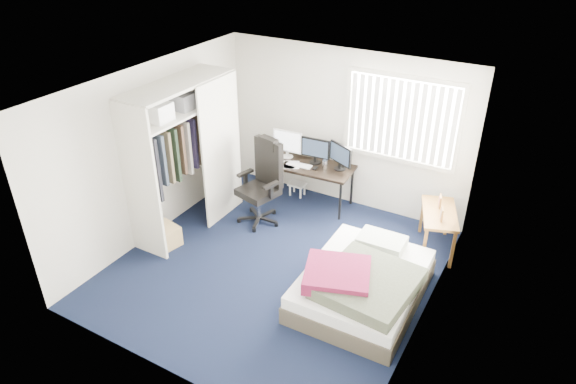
% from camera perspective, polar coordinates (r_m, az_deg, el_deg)
% --- Properties ---
extents(ground, '(4.20, 4.20, 0.00)m').
position_cam_1_polar(ground, '(7.05, -1.31, -8.23)').
color(ground, black).
rests_on(ground, ground).
extents(room_shell, '(4.20, 4.20, 4.20)m').
position_cam_1_polar(room_shell, '(6.24, -1.47, 2.78)').
color(room_shell, silver).
rests_on(room_shell, ground).
extents(window_assembly, '(1.72, 0.09, 1.32)m').
position_cam_1_polar(window_assembly, '(7.60, 12.52, 7.86)').
color(window_assembly, white).
rests_on(window_assembly, ground).
extents(closet, '(0.64, 1.84, 2.22)m').
position_cam_1_polar(closet, '(7.41, -11.58, 5.33)').
color(closet, beige).
rests_on(closet, ground).
extents(desk, '(1.43, 0.74, 1.15)m').
position_cam_1_polar(desk, '(8.14, 2.52, 3.33)').
color(desk, black).
rests_on(desk, ground).
extents(office_chair, '(0.76, 0.76, 1.32)m').
position_cam_1_polar(office_chair, '(7.79, -2.87, 0.20)').
color(office_chair, black).
rests_on(office_chair, ground).
extents(footstool, '(0.27, 0.22, 0.22)m').
position_cam_1_polar(footstool, '(8.59, 1.04, 0.67)').
color(footstool, white).
rests_on(footstool, ground).
extents(nightstand, '(0.71, 0.99, 0.79)m').
position_cam_1_polar(nightstand, '(7.37, 16.44, -2.60)').
color(nightstand, brown).
rests_on(nightstand, ground).
extents(bed, '(1.40, 1.82, 0.60)m').
position_cam_1_polar(bed, '(6.43, 8.24, -9.98)').
color(bed, '#40392E').
rests_on(bed, ground).
extents(pine_box, '(0.45, 0.37, 0.29)m').
position_cam_1_polar(pine_box, '(7.60, -13.40, -4.67)').
color(pine_box, tan).
rests_on(pine_box, ground).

